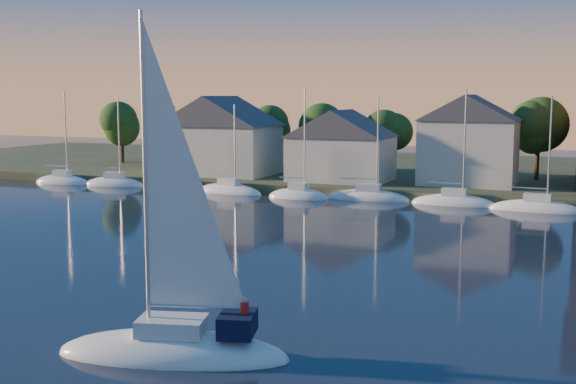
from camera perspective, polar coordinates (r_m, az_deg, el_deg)
The scene contains 9 objects.
ground at distance 30.90m, azimuth -19.13°, elevation -13.08°, with size 260.00×260.00×0.00m, color black.
shoreline_land at distance 99.02m, azimuth 10.75°, elevation 1.31°, with size 160.00×50.00×2.00m, color #373F25.
wooden_dock at distance 76.78m, azimuth 7.32°, elevation -0.43°, with size 120.00×3.00×1.00m, color brown.
clubhouse_west at distance 89.77m, azimuth -5.34°, elevation 4.57°, with size 13.65×9.45×9.64m.
clubhouse_centre at distance 82.71m, azimuth 4.25°, elevation 3.77°, with size 11.55×8.40×8.08m.
clubhouse_east at distance 81.45m, azimuth 14.13°, elevation 4.11°, with size 10.50×8.40×9.80m.
tree_line at distance 86.35m, azimuth 10.58°, elevation 5.18°, with size 93.40×5.40×8.90m.
moored_fleet at distance 76.39m, azimuth 0.93°, elevation -0.33°, with size 71.50×2.40×12.05m.
hero_sailboat at distance 30.72m, azimuth -8.85°, elevation -11.63°, with size 10.28×5.62×15.12m.
Camera 1 is at (19.42, -21.50, 10.72)m, focal length 45.00 mm.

